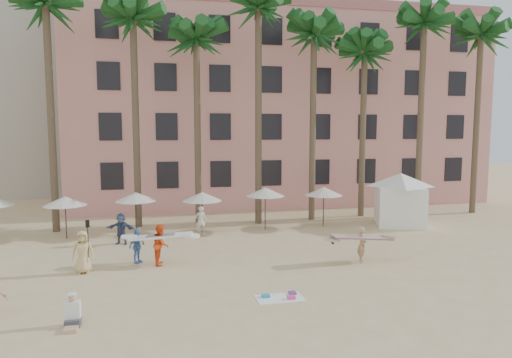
{
  "coord_description": "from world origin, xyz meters",
  "views": [
    {
      "loc": [
        -3.41,
        -15.62,
        6.42
      ],
      "look_at": [
        1.07,
        6.0,
        4.0
      ],
      "focal_mm": 32.0,
      "sensor_mm": 36.0,
      "label": 1
    }
  ],
  "objects": [
    {
      "name": "paddle",
      "position": [
        -6.86,
        6.34,
        1.41
      ],
      "size": [
        0.18,
        0.04,
        2.23
      ],
      "color": "black",
      "rests_on": "ground"
    },
    {
      "name": "carrier_yellow",
      "position": [
        6.01,
        4.49,
        0.98
      ],
      "size": [
        3.11,
        0.91,
        1.73
      ],
      "color": "tan",
      "rests_on": "ground"
    },
    {
      "name": "beachgoers",
      "position": [
        -6.14,
        6.78,
        0.89
      ],
      "size": [
        9.0,
        10.98,
        1.93
      ],
      "color": "tan",
      "rests_on": "ground"
    },
    {
      "name": "cabana",
      "position": [
        12.19,
        12.02,
        2.07
      ],
      "size": [
        5.74,
        5.74,
        3.5
      ],
      "color": "white",
      "rests_on": "ground"
    },
    {
      "name": "seated_man",
      "position": [
        -6.37,
        -0.43,
        0.37
      ],
      "size": [
        0.48,
        0.83,
        1.08
      ],
      "color": "#3F3F4C",
      "rests_on": "ground"
    },
    {
      "name": "umbrella_row",
      "position": [
        -3.0,
        12.5,
        2.33
      ],
      "size": [
        22.5,
        2.7,
        2.73
      ],
      "color": "#332B23",
      "rests_on": "ground"
    },
    {
      "name": "beach_towel",
      "position": [
        0.93,
        0.65,
        0.03
      ],
      "size": [
        1.82,
        1.04,
        0.14
      ],
      "color": "white",
      "rests_on": "ground"
    },
    {
      "name": "palm_row",
      "position": [
        0.51,
        15.0,
        12.97
      ],
      "size": [
        44.4,
        5.4,
        16.3
      ],
      "color": "brown",
      "rests_on": "ground"
    },
    {
      "name": "ground",
      "position": [
        0.0,
        0.0,
        0.0
      ],
      "size": [
        120.0,
        120.0,
        0.0
      ],
      "primitive_type": "plane",
      "color": "#D1B789",
      "rests_on": "ground"
    },
    {
      "name": "carrier_white",
      "position": [
        -3.54,
        6.06,
        1.03
      ],
      "size": [
        3.05,
        1.2,
        1.94
      ],
      "color": "#FF4F1A",
      "rests_on": "ground"
    },
    {
      "name": "pink_hotel",
      "position": [
        7.0,
        26.0,
        8.0
      ],
      "size": [
        35.0,
        14.0,
        16.0
      ],
      "primitive_type": "cube",
      "color": "#DB9285",
      "rests_on": "ground"
    }
  ]
}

